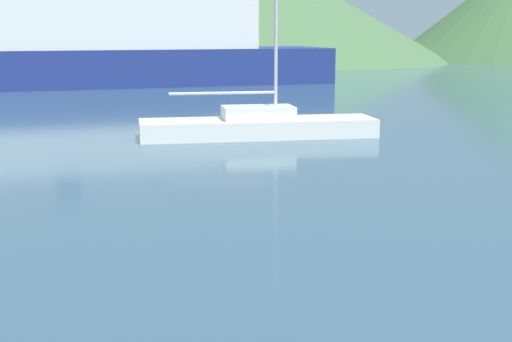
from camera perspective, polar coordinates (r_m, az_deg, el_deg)
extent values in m
cube|color=white|center=(24.33, 0.17, 3.46)|extent=(8.17, 2.68, 0.62)
cube|color=white|center=(24.26, 0.17, 4.69)|extent=(2.52, 1.56, 0.44)
cylinder|color=#BCBCC1|center=(24.22, 1.61, 12.12)|extent=(0.12, 0.12, 6.71)
cylinder|color=#BCBCC1|center=(24.01, -2.67, 6.25)|extent=(3.60, 0.45, 0.10)
cube|color=navy|center=(47.53, -15.22, 7.96)|extent=(35.68, 14.70, 2.35)
cube|color=silver|center=(47.46, -15.40, 11.24)|extent=(25.21, 11.23, 3.09)
cone|color=#3D6038|center=(74.76, -16.36, 12.37)|extent=(50.88, 50.88, 11.19)
cone|color=#476B42|center=(84.26, 0.74, 12.86)|extent=(42.26, 42.26, 11.82)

